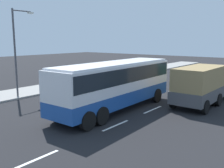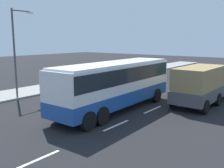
{
  "view_description": "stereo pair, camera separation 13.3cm",
  "coord_description": "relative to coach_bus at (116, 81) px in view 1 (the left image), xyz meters",
  "views": [
    {
      "loc": [
        -14.1,
        -11.18,
        4.98
      ],
      "look_at": [
        -0.13,
        -0.15,
        1.87
      ],
      "focal_mm": 41.12,
      "sensor_mm": 36.0,
      "label": 1
    },
    {
      "loc": [
        -14.19,
        -11.08,
        4.98
      ],
      "look_at": [
        -0.13,
        -0.15,
        1.87
      ],
      "focal_mm": 41.12,
      "sensor_mm": 36.0,
      "label": 2
    }
  ],
  "objects": [
    {
      "name": "cargo_truck",
      "position": [
        5.82,
        -4.23,
        -0.51
      ],
      "size": [
        7.83,
        2.71,
        2.96
      ],
      "rotation": [
        0.0,
        0.0,
        -0.01
      ],
      "color": "#19592D",
      "rests_on": "ground_plane"
    },
    {
      "name": "street_lamp",
      "position": [
        -1.97,
        8.94,
        2.26
      ],
      "size": [
        2.03,
        0.24,
        7.33
      ],
      "color": "#47474C",
      "rests_on": "sidewalk_curb"
    },
    {
      "name": "sidewalk_curb",
      "position": [
        0.05,
        10.33,
        -2.03
      ],
      "size": [
        80.0,
        4.0,
        0.15
      ],
      "primitive_type": "cube",
      "color": "gray",
      "rests_on": "ground_plane"
    },
    {
      "name": "coach_bus",
      "position": [
        0.0,
        0.0,
        0.0
      ],
      "size": [
        11.01,
        2.98,
        3.4
      ],
      "rotation": [
        0.0,
        0.0,
        0.02
      ],
      "color": "#1E4C9E",
      "rests_on": "ground_plane"
    },
    {
      "name": "lane_centreline",
      "position": [
        -3.03,
        -2.04,
        -2.11
      ],
      "size": [
        24.38,
        0.16,
        0.01
      ],
      "color": "white",
      "rests_on": "ground_plane"
    },
    {
      "name": "ground_plane",
      "position": [
        0.05,
        0.4,
        -2.11
      ],
      "size": [
        120.0,
        120.0,
        0.0
      ],
      "primitive_type": "plane",
      "color": "black"
    },
    {
      "name": "pedestrian_near_curb",
      "position": [
        7.44,
        9.79,
        -0.99
      ],
      "size": [
        0.32,
        0.32,
        1.68
      ],
      "rotation": [
        0.0,
        0.0,
        5.91
      ],
      "color": "#38334C",
      "rests_on": "sidewalk_curb"
    }
  ]
}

